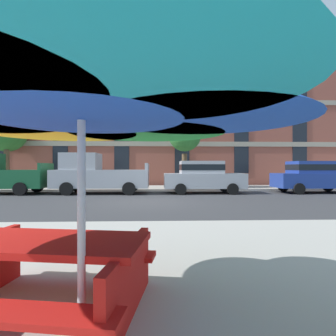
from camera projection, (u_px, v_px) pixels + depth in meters
ground_plane at (147, 202)px, 10.97m from camera, size 120.00×120.00×0.00m
sidewalk_far at (151, 188)px, 17.76m from camera, size 56.00×3.60×0.12m
apartment_building at (153, 117)px, 25.94m from camera, size 36.10×12.08×12.80m
pickup_silver at (97, 175)px, 14.55m from camera, size 5.10×2.12×2.20m
sedan_silver at (203, 176)px, 14.78m from camera, size 4.40×1.98×1.78m
sedan_blue at (313, 176)px, 15.01m from camera, size 4.40×1.98×1.78m
street_tree_left at (6, 133)px, 18.04m from camera, size 2.66×2.87×5.18m
street_tree_middle at (185, 132)px, 17.31m from camera, size 2.33×2.20×4.88m
patio_umbrella at (81, 89)px, 1.97m from camera, size 3.42×3.17×2.30m
picnic_table at (45, 270)px, 2.42m from camera, size 2.01×1.77×0.77m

